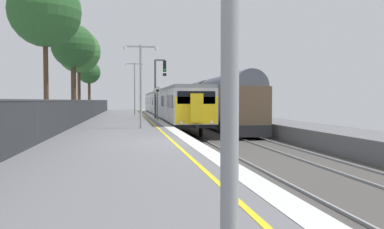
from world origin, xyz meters
The scene contains 12 objects.
ground centered at (2.64, 0.00, -0.61)m, with size 17.40×110.00×1.21m.
commuter_train_at_platform centered at (2.10, 27.97, 1.27)m, with size 2.83×39.53×3.81m.
freight_train_adjacent_track centered at (6.10, 38.42, 1.58)m, with size 2.60×58.88×4.71m.
signal_gantry centered at (0.61, 19.71, 3.32)m, with size 1.10×0.24×5.33m.
speed_limit_sign centered at (0.25, 15.81, 1.74)m, with size 0.59×0.08×2.73m.
platform_lamp_mid centered at (-1.35, 7.63, 2.92)m, with size 2.00×0.20×4.86m.
platform_lamp_far centered at (-1.35, 27.31, 3.37)m, with size 2.00×0.20×5.71m.
platform_back_fence centered at (-5.45, 0.00, 0.88)m, with size 0.07×99.00×1.68m.
background_tree_left centered at (-6.48, 17.83, 5.99)m, with size 3.57×3.57×7.92m.
background_tree_centre centered at (-6.88, 8.87, 6.75)m, with size 4.21×4.21×9.01m.
background_tree_right centered at (-7.08, 36.55, 5.18)m, with size 2.93×2.93×6.76m.
background_tree_back centered at (-6.91, 25.03, 6.43)m, with size 4.33×4.33×8.74m.
Camera 1 is at (-2.12, -14.86, 1.65)m, focal length 35.73 mm.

